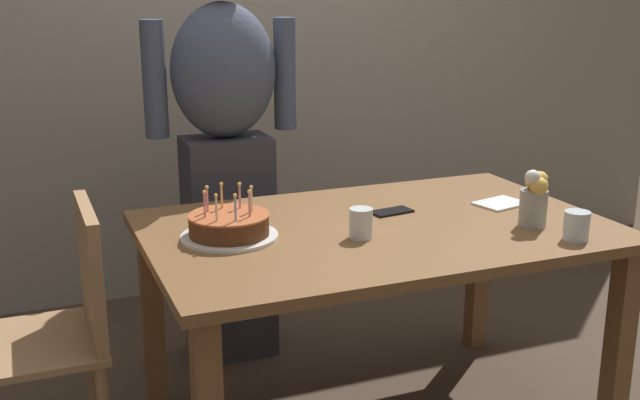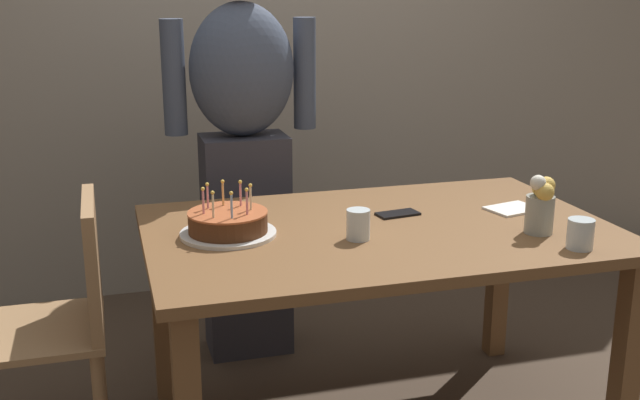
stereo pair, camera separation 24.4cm
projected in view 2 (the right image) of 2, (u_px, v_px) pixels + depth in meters
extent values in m
cube|color=#9E9384|center=(272.00, 27.00, 3.79)|extent=(5.20, 0.10, 2.60)
cube|color=brown|center=(379.00, 232.00, 2.51)|extent=(1.50, 0.96, 0.03)
cube|color=brown|center=(626.00, 365.00, 2.41)|extent=(0.07, 0.07, 0.70)
cube|color=brown|center=(162.00, 311.00, 2.81)|extent=(0.07, 0.07, 0.70)
cube|color=brown|center=(498.00, 274.00, 3.17)|extent=(0.07, 0.07, 0.70)
cylinder|color=white|center=(228.00, 233.00, 2.42)|extent=(0.30, 0.30, 0.01)
cylinder|color=#512D19|center=(228.00, 223.00, 2.41)|extent=(0.25, 0.25, 0.06)
cylinder|color=#B75B33|center=(228.00, 212.00, 2.40)|extent=(0.25, 0.25, 0.01)
cylinder|color=pink|center=(208.00, 197.00, 2.42)|extent=(0.01, 0.01, 0.07)
sphere|color=#F9C64C|center=(207.00, 184.00, 2.41)|extent=(0.01, 0.01, 0.01)
cylinder|color=pink|center=(203.00, 202.00, 2.37)|extent=(0.01, 0.01, 0.07)
sphere|color=#F9C64C|center=(203.00, 189.00, 2.36)|extent=(0.01, 0.01, 0.01)
cylinder|color=beige|center=(213.00, 206.00, 2.33)|extent=(0.01, 0.01, 0.07)
sphere|color=#F9C64C|center=(213.00, 193.00, 2.32)|extent=(0.01, 0.01, 0.01)
cylinder|color=#93B7DB|center=(232.00, 207.00, 2.32)|extent=(0.01, 0.01, 0.07)
sphere|color=#F9C64C|center=(231.00, 193.00, 2.31)|extent=(0.01, 0.01, 0.01)
cylinder|color=pink|center=(247.00, 204.00, 2.36)|extent=(0.01, 0.01, 0.07)
sphere|color=#F9C64C|center=(247.00, 190.00, 2.35)|extent=(0.01, 0.01, 0.01)
cylinder|color=beige|center=(251.00, 199.00, 2.41)|extent=(0.01, 0.01, 0.07)
sphere|color=#F9C64C|center=(250.00, 185.00, 2.40)|extent=(0.01, 0.01, 0.01)
cylinder|color=pink|center=(241.00, 195.00, 2.45)|extent=(0.01, 0.01, 0.07)
sphere|color=#F9C64C|center=(240.00, 182.00, 2.44)|extent=(0.01, 0.01, 0.01)
cylinder|color=#EAB266|center=(223.00, 194.00, 2.46)|extent=(0.01, 0.01, 0.07)
sphere|color=#F9C64C|center=(223.00, 181.00, 2.45)|extent=(0.01, 0.01, 0.01)
cylinder|color=silver|center=(580.00, 234.00, 2.29)|extent=(0.08, 0.08, 0.09)
cylinder|color=silver|center=(358.00, 225.00, 2.37)|extent=(0.07, 0.07, 0.10)
cube|color=black|center=(398.00, 214.00, 2.63)|extent=(0.15, 0.09, 0.01)
cube|color=white|center=(513.00, 209.00, 2.69)|extent=(0.20, 0.16, 0.01)
cylinder|color=#999E93|center=(539.00, 215.00, 2.43)|extent=(0.09, 0.09, 0.12)
sphere|color=gold|center=(541.00, 188.00, 2.42)|extent=(0.06, 0.06, 0.06)
sphere|color=silver|center=(538.00, 183.00, 2.38)|extent=(0.05, 0.05, 0.05)
sphere|color=gold|center=(545.00, 192.00, 2.38)|extent=(0.06, 0.06, 0.06)
sphere|color=gold|center=(546.00, 185.00, 2.40)|extent=(0.06, 0.06, 0.06)
cube|color=#33333D|center=(247.00, 245.00, 3.19)|extent=(0.34, 0.23, 0.92)
ellipsoid|color=#424C60|center=(242.00, 70.00, 2.99)|extent=(0.41, 0.27, 0.52)
cylinder|color=#424C60|center=(305.00, 74.00, 3.10)|extent=(0.09, 0.09, 0.44)
cylinder|color=#424C60|center=(174.00, 78.00, 2.96)|extent=(0.09, 0.09, 0.44)
cube|color=#A37A51|center=(34.00, 332.00, 2.39)|extent=(0.42, 0.42, 0.02)
cube|color=#A37A51|center=(93.00, 262.00, 2.38)|extent=(0.04, 0.40, 0.40)
cylinder|color=#A37A51|center=(100.00, 366.00, 2.67)|extent=(0.04, 0.04, 0.45)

